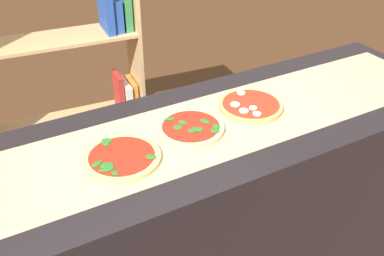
% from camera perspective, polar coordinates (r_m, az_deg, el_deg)
% --- Properties ---
extents(counter, '(2.63, 0.74, 0.95)m').
position_cam_1_polar(counter, '(2.10, 0.00, -11.36)').
color(counter, black).
rests_on(counter, ground_plane).
extents(parchment_paper, '(2.49, 0.47, 0.00)m').
position_cam_1_polar(parchment_paper, '(1.80, 0.00, -0.51)').
color(parchment_paper, tan).
rests_on(parchment_paper, counter).
extents(pizza_spinach_0, '(0.29, 0.29, 0.02)m').
position_cam_1_polar(pizza_spinach_0, '(1.66, -9.04, -3.76)').
color(pizza_spinach_0, '#DBB26B').
rests_on(pizza_spinach_0, parchment_paper).
extents(pizza_spinach_1, '(0.27, 0.27, 0.03)m').
position_cam_1_polar(pizza_spinach_1, '(1.80, -0.16, 0.00)').
color(pizza_spinach_1, '#E5C17F').
rests_on(pizza_spinach_1, parchment_paper).
extents(pizza_mozzarella_2, '(0.28, 0.28, 0.03)m').
position_cam_1_polar(pizza_mozzarella_2, '(1.97, 7.53, 2.85)').
color(pizza_mozzarella_2, tan).
rests_on(pizza_mozzarella_2, parchment_paper).
extents(bookshelf, '(0.87, 0.35, 1.58)m').
position_cam_1_polar(bookshelf, '(2.69, -13.51, 4.56)').
color(bookshelf, tan).
rests_on(bookshelf, ground_plane).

